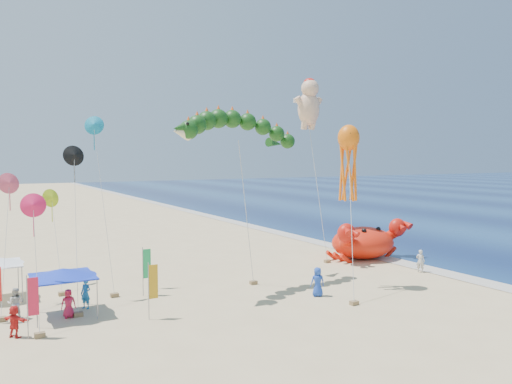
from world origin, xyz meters
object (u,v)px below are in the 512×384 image
octopus_kite (348,157)px  canopy_blue (63,273)px  cherub_kite (309,103)px  crab_inflatable (364,241)px  dragon_kite (236,133)px

octopus_kite → canopy_blue: 19.42m
cherub_kite → octopus_kite: (-3.74, -9.74, -4.81)m
crab_inflatable → cherub_kite: (-4.08, 2.76, 12.24)m
dragon_kite → canopy_blue: (-11.37, -0.54, -8.19)m
dragon_kite → cherub_kite: 12.36m
crab_inflatable → octopus_kite: octopus_kite is taller
crab_inflatable → dragon_kite: (-14.44, -3.20, 9.10)m
cherub_kite → octopus_kite: size_ratio=1.42×
cherub_kite → octopus_kite: cherub_kite is taller
cherub_kite → octopus_kite: 11.49m
dragon_kite → canopy_blue: size_ratio=3.23×
crab_inflatable → canopy_blue: size_ratio=2.17×
crab_inflatable → canopy_blue: (-25.81, -3.74, 0.91)m
dragon_kite → crab_inflatable: bearing=12.5°
crab_inflatable → cherub_kite: size_ratio=0.50×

